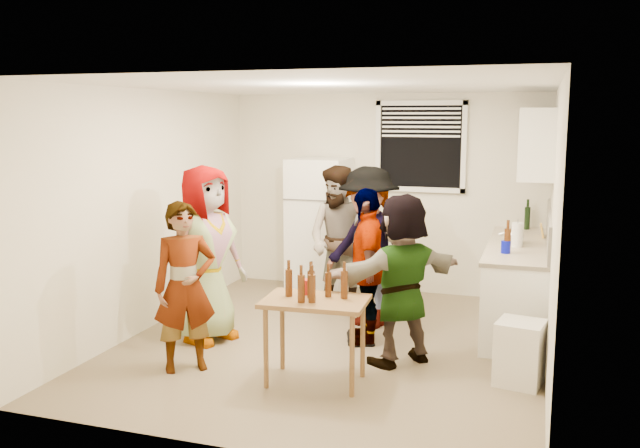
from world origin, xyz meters
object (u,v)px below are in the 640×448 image
(guest_grey, at_px, (209,339))
(kettle, at_px, (515,243))
(blue_cup, at_px, (505,253))
(beer_bottle_counter, at_px, (507,253))
(trash_bin, at_px, (520,355))
(beer_bottle_table, at_px, (328,297))
(guest_back_right, at_px, (368,325))
(wine_bottle, at_px, (527,229))
(red_cup, at_px, (306,294))
(guest_black, at_px, (366,341))
(guest_orange, at_px, (400,362))
(guest_stripe, at_px, (188,369))
(refrigerator, at_px, (319,226))
(serving_table, at_px, (315,382))
(guest_back_left, at_px, (340,313))

(guest_grey, bearing_deg, kettle, -41.50)
(blue_cup, distance_m, guest_grey, 3.07)
(beer_bottle_counter, relative_size, trash_bin, 0.45)
(beer_bottle_table, distance_m, guest_back_right, 1.71)
(trash_bin, bearing_deg, wine_bottle, 90.74)
(red_cup, xyz_separation_m, guest_black, (0.27, 1.01, -0.72))
(trash_bin, distance_m, guest_orange, 1.09)
(kettle, xyz_separation_m, guest_stripe, (-2.68, -2.20, -0.90))
(red_cup, xyz_separation_m, guest_back_right, (0.16, 1.53, -0.72))
(guest_black, bearing_deg, beer_bottle_counter, 90.55)
(refrigerator, bearing_deg, serving_table, -72.48)
(guest_back_right, bearing_deg, guest_stripe, -98.32)
(guest_orange, bearing_deg, guest_stripe, -23.37)
(serving_table, xyz_separation_m, guest_back_left, (-0.37, 2.00, 0.00))
(blue_cup, bearing_deg, beer_bottle_counter, -14.85)
(beer_bottle_table, height_order, guest_stripe, beer_bottle_table)
(beer_bottle_counter, xyz_separation_m, serving_table, (-1.45, -1.55, -0.90))
(trash_bin, bearing_deg, blue_cup, 100.51)
(kettle, bearing_deg, refrigerator, 177.92)
(guest_grey, bearing_deg, serving_table, -95.13)
(guest_black, bearing_deg, trash_bin, 49.59)
(trash_bin, xyz_separation_m, guest_orange, (-1.05, 0.19, -0.25))
(guest_back_left, relative_size, guest_back_right, 0.98)
(refrigerator, distance_m, serving_table, 3.11)
(guest_orange, bearing_deg, serving_table, 2.75)
(trash_bin, relative_size, guest_stripe, 0.36)
(guest_back_left, xyz_separation_m, guest_black, (0.52, -0.86, 0.00))
(beer_bottle_counter, height_order, beer_bottle_table, beer_bottle_counter)
(blue_cup, xyz_separation_m, guest_grey, (-2.82, -0.84, -0.90))
(beer_bottle_table, bearing_deg, guest_grey, 157.29)
(beer_bottle_counter, height_order, trash_bin, beer_bottle_counter)
(beer_bottle_counter, bearing_deg, wine_bottle, 84.42)
(beer_bottle_counter, bearing_deg, guest_stripe, -148.28)
(beer_bottle_counter, distance_m, guest_stripe, 3.22)
(red_cup, height_order, guest_stripe, red_cup)
(beer_bottle_table, bearing_deg, beer_bottle_counter, 46.46)
(beer_bottle_table, distance_m, guest_black, 1.26)
(refrigerator, distance_m, blue_cup, 2.67)
(red_cup, bearing_deg, trash_bin, 11.88)
(guest_stripe, distance_m, guest_back_left, 2.22)
(serving_table, bearing_deg, red_cup, 133.61)
(red_cup, bearing_deg, guest_back_right, 84.02)
(refrigerator, bearing_deg, beer_bottle_table, -70.37)
(beer_bottle_counter, bearing_deg, guest_orange, -134.74)
(wine_bottle, bearing_deg, blue_cup, -96.06)
(serving_table, xyz_separation_m, guest_back_right, (0.04, 1.65, 0.00))
(guest_grey, bearing_deg, trash_bin, -71.78)
(trash_bin, bearing_deg, beer_bottle_counter, 99.87)
(refrigerator, bearing_deg, kettle, -16.76)
(blue_cup, xyz_separation_m, guest_orange, (-0.85, -0.87, -0.90))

